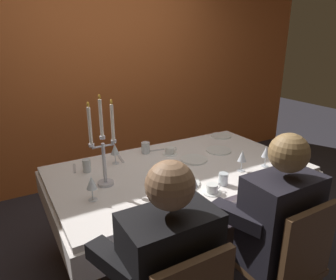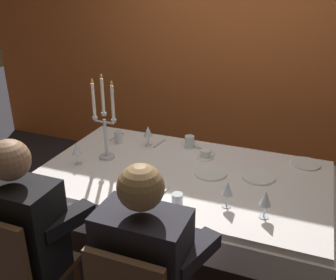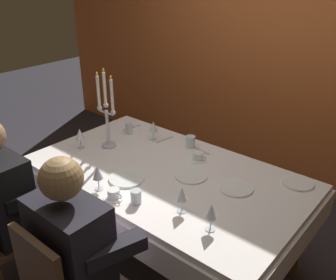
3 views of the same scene
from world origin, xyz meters
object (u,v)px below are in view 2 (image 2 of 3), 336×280
(wine_glass_3, at_px, (148,132))
(coffee_cup_1, at_px, (152,203))
(dining_table, at_px, (182,188))
(wine_glass_0, at_px, (266,199))
(water_tumbler_2, at_px, (118,137))
(wine_glass_4, at_px, (77,149))
(coffee_cup_0, at_px, (206,154))
(dinner_plate_0, at_px, (151,186))
(seated_diner_0, at_px, (21,228))
(wine_glass_1, at_px, (227,189))
(water_tumbler_1, at_px, (190,142))
(dinner_plate_2, at_px, (211,173))
(wine_glass_2, at_px, (129,184))
(dinner_plate_1, at_px, (258,177))
(dinner_plate_3, at_px, (306,164))
(candelabra, at_px, (105,125))
(seated_diner_1, at_px, (143,262))
(water_tumbler_0, at_px, (177,200))

(wine_glass_3, bearing_deg, coffee_cup_1, -64.41)
(dining_table, relative_size, wine_glass_0, 11.83)
(water_tumbler_2, bearing_deg, wine_glass_0, -26.04)
(wine_glass_4, height_order, coffee_cup_0, wine_glass_4)
(dinner_plate_0, xyz_separation_m, seated_diner_0, (-0.47, -0.64, -0.01))
(wine_glass_1, relative_size, seated_diner_0, 0.13)
(coffee_cup_1, bearing_deg, wine_glass_0, 11.97)
(coffee_cup_0, bearing_deg, water_tumbler_1, 142.10)
(dining_table, xyz_separation_m, wine_glass_1, (0.37, -0.29, 0.24))
(dinner_plate_2, distance_m, wine_glass_2, 0.62)
(dinner_plate_1, xyz_separation_m, dinner_plate_3, (0.28, 0.31, 0.00))
(dinner_plate_1, distance_m, dinner_plate_2, 0.31)
(dinner_plate_2, bearing_deg, candelabra, -176.51)
(coffee_cup_0, distance_m, seated_diner_1, 1.16)
(wine_glass_0, bearing_deg, seated_diner_1, -129.99)
(coffee_cup_0, bearing_deg, dinner_plate_1, -20.94)
(wine_glass_1, relative_size, wine_glass_3, 1.00)
(wine_glass_0, xyz_separation_m, water_tumbler_0, (-0.48, -0.08, -0.07))
(dining_table, bearing_deg, dinner_plate_0, -116.99)
(dinner_plate_2, height_order, wine_glass_4, wine_glass_4)
(dining_table, relative_size, coffee_cup_1, 14.70)
(wine_glass_4, distance_m, water_tumbler_2, 0.44)
(dinner_plate_0, xyz_separation_m, coffee_cup_0, (0.21, 0.52, 0.02))
(candelabra, xyz_separation_m, coffee_cup_0, (0.67, 0.27, -0.23))
(dinner_plate_1, xyz_separation_m, wine_glass_2, (-0.66, -0.56, 0.11))
(dining_table, relative_size, wine_glass_1, 11.83)
(dinner_plate_3, bearing_deg, dinner_plate_0, -142.85)
(wine_glass_3, distance_m, wine_glass_4, 0.57)
(wine_glass_0, distance_m, wine_glass_2, 0.77)
(dinner_plate_3, relative_size, water_tumbler_1, 2.14)
(candelabra, relative_size, wine_glass_0, 3.80)
(dining_table, bearing_deg, wine_glass_2, -111.54)
(candelabra, height_order, wine_glass_2, candelabra)
(wine_glass_1, bearing_deg, coffee_cup_1, -158.08)
(water_tumbler_2, bearing_deg, wine_glass_1, -29.45)
(wine_glass_0, distance_m, water_tumbler_0, 0.49)
(dinner_plate_2, bearing_deg, water_tumbler_0, -99.05)
(wine_glass_1, bearing_deg, coffee_cup_0, 117.22)
(water_tumbler_1, height_order, coffee_cup_0, water_tumbler_1)
(water_tumbler_2, relative_size, coffee_cup_0, 0.73)
(dinner_plate_1, bearing_deg, water_tumbler_0, -126.27)
(wine_glass_0, height_order, water_tumbler_1, wine_glass_0)
(wine_glass_2, xyz_separation_m, seated_diner_0, (-0.42, -0.44, -0.12))
(wine_glass_0, distance_m, seated_diner_0, 1.32)
(dinner_plate_3, bearing_deg, wine_glass_1, -118.76)
(seated_diner_0, bearing_deg, wine_glass_3, 80.49)
(wine_glass_0, height_order, water_tumbler_2, wine_glass_0)
(dinner_plate_3, distance_m, wine_glass_0, 0.78)
(dinner_plate_1, distance_m, water_tumbler_2, 1.14)
(wine_glass_1, xyz_separation_m, wine_glass_2, (-0.55, -0.15, 0.00))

